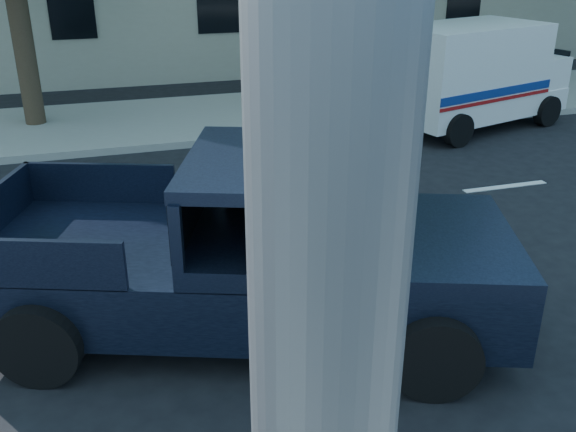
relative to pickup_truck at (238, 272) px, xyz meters
The scene contains 5 objects.
ground 1.64m from the pickup_truck, 20.57° to the right, with size 120.00×120.00×0.00m, color black.
far_sidewalk 8.81m from the pickup_truck, 80.84° to the left, with size 60.00×4.00×0.15m, color gray.
lane_stripes 4.50m from the pickup_truck, 40.23° to the left, with size 21.60×0.14×0.01m, color silver, non-canonical shape.
pickup_truck is the anchor object (origin of this frame).
mail_truck 9.44m from the pickup_truck, 43.34° to the left, with size 4.52×3.06×2.28m.
Camera 1 is at (-2.65, -5.48, 4.04)m, focal length 40.00 mm.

